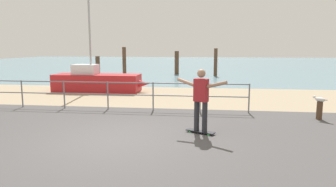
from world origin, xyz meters
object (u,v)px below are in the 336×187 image
at_px(bollard_short, 319,111).
at_px(sailboat, 100,82).
at_px(skateboarder, 201,96).
at_px(skateboard, 200,131).
at_px(seagull, 320,99).

bearing_deg(bollard_short, sailboat, 150.56).
distance_m(sailboat, skateboarder, 8.95).
xyz_separation_m(skateboard, skateboarder, (-0.00, -0.00, 0.95)).
relative_size(sailboat, skateboarder, 3.23).
xyz_separation_m(skateboarder, bollard_short, (3.72, 2.08, -0.72)).
relative_size(sailboat, skateboard, 6.62).
bearing_deg(skateboarder, seagull, 29.47).
xyz_separation_m(skateboard, seagull, (3.70, 2.09, 0.60)).
xyz_separation_m(skateboarder, seagull, (3.70, 2.09, -0.35)).
distance_m(sailboat, seagull, 10.36).
bearing_deg(sailboat, bollard_short, -29.44).
xyz_separation_m(sailboat, seagull, (9.02, -5.09, 0.14)).
relative_size(skateboard, skateboarder, 0.49).
bearing_deg(bollard_short, seagull, 134.66).
distance_m(skateboard, skateboarder, 0.95).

